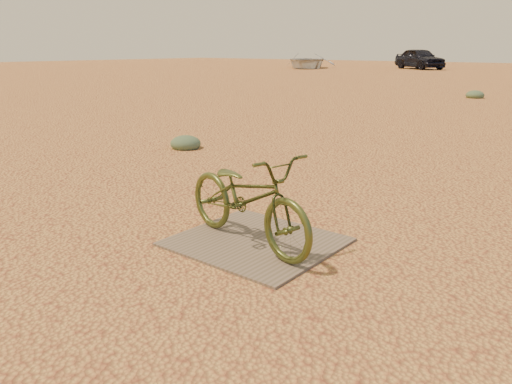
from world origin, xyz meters
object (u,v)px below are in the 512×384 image
Objects in this scene: plywood_board at (256,242)px; bicycle at (247,198)px; car at (420,59)px; boat_near_left at (306,61)px.

plywood_board is 0.85× the size of bicycle.
car is (-13.12, 37.28, 0.81)m from plywood_board.
bicycle is at bearing -79.54° from boat_near_left.
car is 0.81× the size of boat_near_left.
car is (-13.09, 37.37, 0.38)m from bicycle.
boat_near_left reaches higher than bicycle.
boat_near_left is at bearing 152.85° from car.
boat_near_left is (-21.09, 32.93, 0.61)m from plywood_board.
boat_near_left reaches higher than plywood_board.
bicycle is 0.27× the size of boat_near_left.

